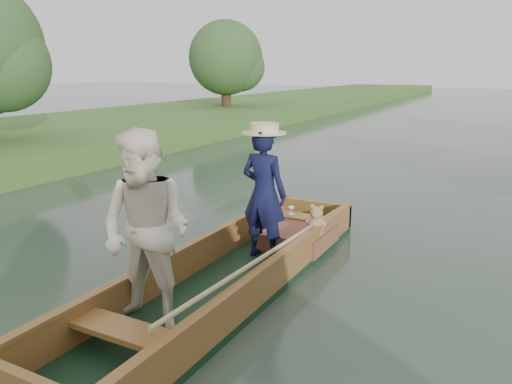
% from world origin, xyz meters
% --- Properties ---
extents(ground, '(120.00, 120.00, 0.00)m').
position_xyz_m(ground, '(0.00, 0.00, 0.00)').
color(ground, '#283D30').
rests_on(ground, ground).
extents(trees_far, '(22.98, 15.96, 4.43)m').
position_xyz_m(trees_far, '(1.63, 8.20, 2.49)').
color(trees_far, '#47331E').
rests_on(trees_far, ground).
extents(punt, '(1.20, 5.00, 1.84)m').
position_xyz_m(punt, '(-0.05, -0.22, 0.62)').
color(punt, black).
rests_on(punt, ground).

